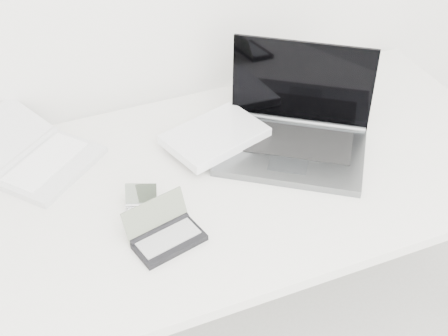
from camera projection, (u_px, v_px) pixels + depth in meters
name	position (u px, v px, depth m)	size (l,w,h in m)	color
desk	(229.00, 187.00, 1.68)	(1.60, 0.80, 0.73)	white
laptop_large	(272.00, 133.00, 1.72)	(0.58, 0.47, 0.27)	#5C5F61
netbook_open_white	(36.00, 158.00, 1.67)	(0.41, 0.42, 0.09)	silver
pda_silver	(141.00, 209.00, 1.53)	(0.10, 0.11, 0.06)	#BABABF
palmtop_charcoal	(165.00, 234.00, 1.45)	(0.19, 0.15, 0.09)	black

